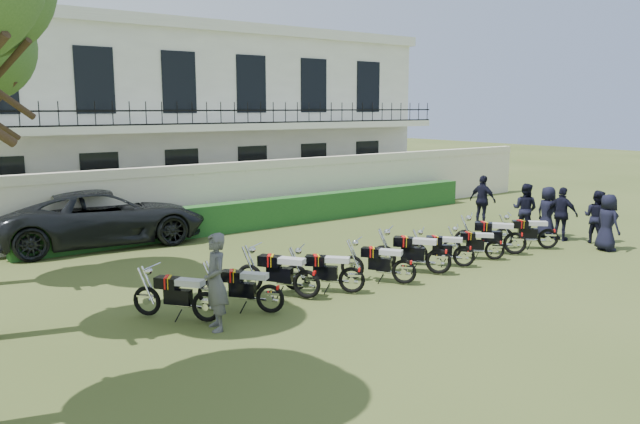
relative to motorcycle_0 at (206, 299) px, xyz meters
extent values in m
plane|color=#3D4B1E|center=(5.84, 0.64, -0.49)|extent=(100.00, 100.00, 0.00)
cube|color=beige|center=(5.84, 8.64, 0.51)|extent=(30.00, 0.30, 2.00)
cube|color=beige|center=(5.84, 8.64, 1.66)|extent=(30.00, 0.35, 0.30)
cube|color=#19481C|center=(6.84, 7.84, 0.01)|extent=(18.00, 0.60, 1.00)
cube|color=white|center=(5.84, 14.64, 3.01)|extent=(20.00, 8.00, 7.00)
cube|color=white|center=(5.84, 14.64, 6.71)|extent=(20.40, 8.40, 0.40)
cube|color=white|center=(5.84, 9.94, 3.01)|extent=(20.00, 1.40, 0.25)
cube|color=black|center=(5.84, 9.29, 3.61)|extent=(20.00, 0.05, 0.05)
cube|color=black|center=(5.84, 9.29, 3.16)|extent=(20.00, 0.05, 0.05)
cube|color=black|center=(-1.66, 10.66, 1.11)|extent=(1.30, 0.12, 2.20)
cube|color=black|center=(1.34, 10.66, 1.11)|extent=(1.30, 0.12, 2.20)
cube|color=black|center=(1.34, 10.66, 4.61)|extent=(1.30, 0.12, 2.20)
cube|color=black|center=(4.34, 10.66, 1.11)|extent=(1.30, 0.12, 2.20)
cube|color=black|center=(4.34, 10.66, 4.61)|extent=(1.30, 0.12, 2.20)
cube|color=black|center=(7.34, 10.66, 1.11)|extent=(1.30, 0.12, 2.20)
cube|color=black|center=(7.34, 10.66, 4.61)|extent=(1.30, 0.12, 2.20)
cube|color=black|center=(10.34, 10.66, 1.11)|extent=(1.30, 0.12, 2.20)
cube|color=black|center=(10.34, 10.66, 4.61)|extent=(1.30, 0.12, 2.20)
cube|color=black|center=(13.34, 10.66, 1.11)|extent=(1.30, 0.12, 2.20)
cube|color=black|center=(13.34, 10.66, 4.61)|extent=(1.30, 0.12, 2.20)
torus|color=black|center=(0.40, -0.53, -0.18)|extent=(0.45, 0.55, 0.62)
torus|color=black|center=(-0.40, 0.53, -0.18)|extent=(0.45, 0.55, 0.62)
cube|color=black|center=(0.03, -0.04, -0.03)|extent=(0.48, 0.56, 0.31)
cube|color=black|center=(-0.11, 0.15, 0.24)|extent=(0.49, 0.53, 0.22)
cube|color=red|center=(-0.11, 0.15, 0.25)|extent=(0.22, 0.27, 0.23)
cube|color=#E6B10C|center=(-0.08, 0.10, 0.25)|extent=(0.19, 0.26, 0.23)
cube|color=#BDBDBD|center=(0.19, -0.26, 0.29)|extent=(0.53, 0.59, 0.12)
cylinder|color=silver|center=(-0.31, 0.41, 0.55)|extent=(0.51, 0.39, 0.03)
torus|color=black|center=(1.72, -0.80, -0.19)|extent=(0.46, 0.53, 0.61)
torus|color=black|center=(0.89, 0.22, -0.19)|extent=(0.46, 0.53, 0.61)
cube|color=black|center=(1.33, -0.33, -0.04)|extent=(0.49, 0.54, 0.30)
cube|color=black|center=(1.19, -0.15, 0.24)|extent=(0.49, 0.52, 0.22)
cube|color=red|center=(1.19, -0.15, 0.25)|extent=(0.21, 0.27, 0.23)
cube|color=#E6B10C|center=(1.23, -0.20, 0.25)|extent=(0.18, 0.26, 0.23)
cube|color=#BDBDBD|center=(1.51, -0.54, 0.28)|extent=(0.54, 0.58, 0.12)
cylinder|color=silver|center=(0.98, 0.10, 0.54)|extent=(0.49, 0.41, 0.03)
torus|color=black|center=(2.86, -0.53, -0.16)|extent=(0.44, 0.60, 0.66)
torus|color=black|center=(2.09, 0.65, -0.16)|extent=(0.44, 0.60, 0.66)
cube|color=black|center=(2.50, 0.02, 0.00)|extent=(0.49, 0.60, 0.32)
cube|color=black|center=(2.37, 0.23, 0.29)|extent=(0.50, 0.56, 0.24)
cube|color=red|center=(2.37, 0.23, 0.30)|extent=(0.24, 0.29, 0.25)
cube|color=#E6B10C|center=(2.40, 0.17, 0.30)|extent=(0.22, 0.27, 0.25)
cube|color=#BDBDBD|center=(2.66, -0.23, 0.33)|extent=(0.54, 0.64, 0.13)
cylinder|color=silver|center=(2.18, 0.51, 0.61)|extent=(0.56, 0.38, 0.03)
torus|color=black|center=(3.99, -0.69, -0.19)|extent=(0.49, 0.51, 0.62)
torus|color=black|center=(3.08, 0.26, -0.19)|extent=(0.49, 0.51, 0.62)
cube|color=black|center=(3.57, -0.25, -0.03)|extent=(0.51, 0.53, 0.30)
cube|color=black|center=(3.41, -0.08, 0.24)|extent=(0.50, 0.51, 0.22)
cube|color=red|center=(3.41, -0.08, 0.25)|extent=(0.19, 0.28, 0.23)
cube|color=#E6B10C|center=(3.45, -0.13, 0.25)|extent=(0.17, 0.27, 0.23)
cube|color=#BDBDBD|center=(3.76, -0.45, 0.28)|extent=(0.56, 0.57, 0.12)
cylinder|color=silver|center=(3.19, 0.15, 0.54)|extent=(0.46, 0.44, 0.03)
torus|color=black|center=(5.38, -0.92, -0.19)|extent=(0.41, 0.55, 0.60)
torus|color=black|center=(4.66, 0.15, -0.19)|extent=(0.41, 0.55, 0.60)
cube|color=black|center=(5.05, -0.42, -0.04)|extent=(0.45, 0.55, 0.30)
cube|color=black|center=(4.92, -0.24, 0.22)|extent=(0.46, 0.51, 0.22)
cube|color=red|center=(4.92, -0.24, 0.23)|extent=(0.22, 0.26, 0.23)
cube|color=#E6B10C|center=(4.95, -0.29, 0.23)|extent=(0.20, 0.25, 0.23)
cube|color=#BDBDBD|center=(5.20, -0.65, 0.26)|extent=(0.50, 0.58, 0.12)
cylinder|color=silver|center=(4.74, 0.03, 0.52)|extent=(0.51, 0.36, 0.03)
torus|color=black|center=(6.77, -0.83, -0.16)|extent=(0.47, 0.59, 0.66)
torus|color=black|center=(5.93, 0.31, -0.16)|extent=(0.47, 0.59, 0.66)
cube|color=black|center=(6.38, -0.30, 0.00)|extent=(0.51, 0.60, 0.33)
cube|color=black|center=(6.23, -0.10, 0.29)|extent=(0.52, 0.56, 0.24)
cube|color=red|center=(6.23, -0.10, 0.30)|extent=(0.23, 0.29, 0.25)
cube|color=#E6B10C|center=(6.27, -0.15, 0.30)|extent=(0.21, 0.27, 0.25)
cube|color=#BDBDBD|center=(6.55, -0.54, 0.34)|extent=(0.56, 0.64, 0.13)
cylinder|color=silver|center=(6.03, 0.18, 0.62)|extent=(0.54, 0.41, 0.03)
torus|color=black|center=(7.84, -0.62, -0.20)|extent=(0.44, 0.50, 0.58)
torus|color=black|center=(7.04, 0.32, -0.20)|extent=(0.44, 0.50, 0.58)
cube|color=black|center=(7.47, -0.19, -0.06)|extent=(0.47, 0.51, 0.28)
cube|color=black|center=(7.33, -0.02, 0.19)|extent=(0.46, 0.48, 0.21)
cube|color=red|center=(7.33, -0.02, 0.20)|extent=(0.19, 0.26, 0.22)
cube|color=#E6B10C|center=(7.37, -0.06, 0.20)|extent=(0.17, 0.25, 0.22)
cube|color=#BDBDBD|center=(7.64, -0.38, 0.23)|extent=(0.51, 0.55, 0.11)
cylinder|color=silver|center=(7.14, 0.21, 0.48)|extent=(0.45, 0.39, 0.03)
torus|color=black|center=(9.15, -0.55, -0.22)|extent=(0.44, 0.45, 0.55)
torus|color=black|center=(8.34, 0.29, -0.22)|extent=(0.44, 0.45, 0.55)
cube|color=black|center=(8.78, -0.16, -0.09)|extent=(0.46, 0.47, 0.27)
cube|color=black|center=(8.64, -0.01, 0.16)|extent=(0.45, 0.45, 0.20)
cube|color=red|center=(8.64, -0.01, 0.17)|extent=(0.17, 0.25, 0.21)
cube|color=#E6B10C|center=(8.67, -0.05, 0.17)|extent=(0.15, 0.24, 0.21)
cube|color=#BDBDBD|center=(8.95, -0.34, 0.19)|extent=(0.50, 0.51, 0.11)
cylinder|color=silver|center=(8.44, 0.19, 0.43)|extent=(0.41, 0.39, 0.03)
torus|color=black|center=(10.15, -0.64, -0.17)|extent=(0.48, 0.58, 0.66)
torus|color=black|center=(9.28, 0.46, -0.17)|extent=(0.48, 0.58, 0.66)
cube|color=black|center=(9.75, -0.13, 0.00)|extent=(0.52, 0.59, 0.32)
cube|color=black|center=(9.59, 0.07, 0.29)|extent=(0.52, 0.55, 0.24)
cube|color=red|center=(9.59, 0.07, 0.30)|extent=(0.23, 0.29, 0.25)
cube|color=#E6B10C|center=(9.63, 0.02, 0.30)|extent=(0.20, 0.28, 0.25)
cube|color=#BDBDBD|center=(9.93, -0.36, 0.33)|extent=(0.57, 0.63, 0.13)
cylinder|color=silver|center=(9.38, 0.34, 0.61)|extent=(0.53, 0.43, 0.03)
torus|color=black|center=(11.61, -0.66, -0.19)|extent=(0.51, 0.48, 0.61)
torus|color=black|center=(10.65, 0.22, -0.19)|extent=(0.51, 0.48, 0.61)
cube|color=black|center=(11.17, -0.25, -0.04)|extent=(0.53, 0.51, 0.30)
cube|color=black|center=(11.00, -0.10, 0.24)|extent=(0.51, 0.50, 0.22)
cube|color=red|center=(11.00, -0.10, 0.25)|extent=(0.18, 0.28, 0.23)
cube|color=#E6B10C|center=(11.04, -0.14, 0.25)|extent=(0.15, 0.27, 0.23)
cube|color=#BDBDBD|center=(11.37, -0.44, 0.28)|extent=(0.57, 0.55, 0.12)
cylinder|color=silver|center=(10.76, 0.12, 0.54)|extent=(0.43, 0.46, 0.03)
imported|color=black|center=(0.66, 8.45, 0.38)|extent=(6.52, 3.53, 1.74)
imported|color=#57575C|center=(0.00, -0.44, 0.45)|extent=(0.59, 0.77, 1.89)
imported|color=black|center=(12.42, -1.32, 0.36)|extent=(0.77, 0.96, 1.69)
imported|color=black|center=(13.13, -0.57, 0.35)|extent=(0.68, 0.85, 1.67)
imported|color=black|center=(12.59, 0.28, 0.37)|extent=(0.55, 1.06, 1.72)
imported|color=black|center=(12.68, 0.86, 0.35)|extent=(0.64, 0.89, 1.68)
imported|color=black|center=(12.45, 1.56, 0.38)|extent=(0.85, 0.98, 1.73)
imported|color=black|center=(12.72, 3.53, 0.41)|extent=(0.53, 1.09, 1.80)
camera|label=1|loc=(-5.22, -10.82, 3.74)|focal=35.00mm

